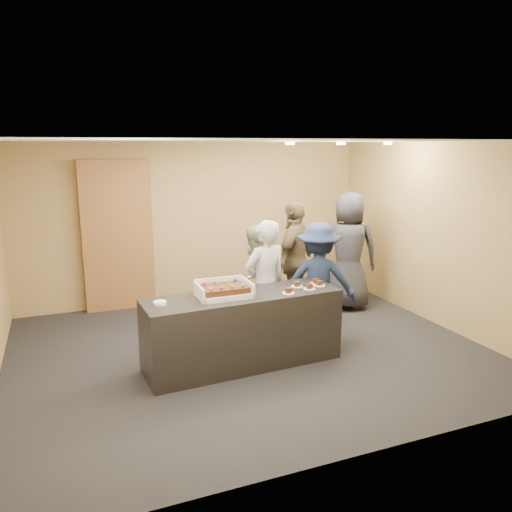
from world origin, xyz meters
The scene contains 17 objects.
room centered at (0.00, 0.00, 1.35)m, with size 6.04×6.00×2.70m.
serving_counter centered at (-0.22, -0.38, 0.45)m, with size 2.40×0.70×0.90m, color black.
storage_cabinet centered at (-1.33, 2.41, 1.22)m, with size 1.11×0.15×2.43m, color brown.
cake_box centered at (-0.45, -0.35, 0.94)m, with size 0.63×0.43×0.18m.
sheet_cake centered at (-0.45, -0.38, 1.00)m, with size 0.53×0.37×0.11m.
plate_stack centered at (-1.22, -0.39, 0.92)m, with size 0.15×0.15×0.04m, color white.
slice_a centered at (0.31, -0.54, 0.92)m, with size 0.15×0.15×0.07m.
slice_b centered at (0.53, -0.32, 0.92)m, with size 0.15×0.15×0.07m.
slice_c centered at (0.63, -0.47, 0.92)m, with size 0.15×0.15×0.07m.
slice_d centered at (0.83, -0.28, 0.92)m, with size 0.15×0.15×0.07m.
slice_e centered at (0.82, -0.38, 0.92)m, with size 0.15×0.15×0.07m.
person_server_grey centered at (0.26, 0.07, 0.86)m, with size 0.62×0.41×1.71m, color #ACADB1.
person_sage_man centered at (0.25, 0.38, 0.80)m, with size 0.78×0.61×1.60m, color gray.
person_navy_man centered at (1.06, 0.07, 0.82)m, with size 1.06×0.61×1.64m, color #16223D.
person_brown_extra centered at (1.14, 0.96, 0.91)m, with size 1.07×0.45×1.83m, color #4E3F2A.
person_dark_suit centered at (2.14, 1.04, 0.97)m, with size 0.95×0.62×1.94m, color #29282D.
ceiling_spotlights centered at (1.60, 0.50, 2.67)m, with size 1.72×0.12×0.03m.
Camera 1 is at (-2.20, -5.76, 2.66)m, focal length 35.00 mm.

